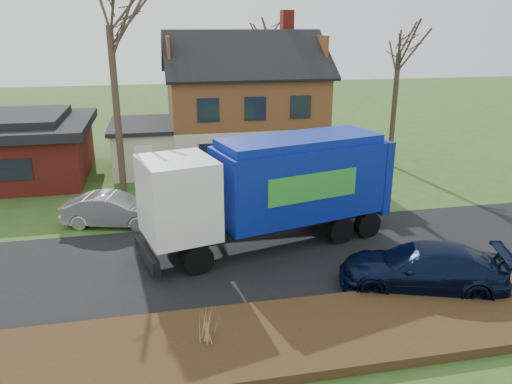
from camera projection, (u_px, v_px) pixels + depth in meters
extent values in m
plane|color=#2F4D19|center=(258.00, 258.00, 18.90)|extent=(120.00, 120.00, 0.00)
cube|color=black|center=(258.00, 258.00, 18.89)|extent=(80.00, 7.00, 0.02)
cube|color=black|center=(297.00, 336.00, 13.93)|extent=(80.00, 3.50, 0.30)
cube|color=beige|center=(243.00, 141.00, 31.84)|extent=(9.00, 7.50, 2.70)
cube|color=brown|center=(243.00, 98.00, 30.97)|extent=(9.00, 7.50, 2.80)
cube|color=maroon|center=(287.00, 24.00, 31.08)|extent=(0.70, 0.90, 1.60)
cube|color=beige|center=(144.00, 148.00, 30.21)|extent=(3.50, 5.50, 2.60)
cube|color=black|center=(143.00, 125.00, 29.75)|extent=(3.90, 5.90, 0.24)
cube|color=maroon|center=(3.00, 155.00, 28.21)|extent=(9.00, 7.50, 2.80)
cylinder|color=black|center=(198.00, 259.00, 17.58)|extent=(1.16, 0.63, 1.10)
cylinder|color=black|center=(179.00, 236.00, 19.48)|extent=(1.16, 0.63, 1.10)
cylinder|color=black|center=(340.00, 230.00, 20.08)|extent=(1.16, 0.63, 1.10)
cylinder|color=black|center=(311.00, 212.00, 21.97)|extent=(1.16, 0.63, 1.10)
cylinder|color=black|center=(367.00, 224.00, 20.65)|extent=(1.16, 0.63, 1.10)
cylinder|color=black|center=(337.00, 208.00, 22.54)|extent=(1.16, 0.63, 1.10)
cube|color=black|center=(276.00, 222.00, 19.95)|extent=(9.14, 3.47, 0.37)
cube|color=white|center=(178.00, 198.00, 17.78)|extent=(3.01, 3.17, 2.86)
cube|color=black|center=(146.00, 198.00, 17.25)|extent=(0.65, 2.28, 0.95)
cube|color=black|center=(147.00, 254.00, 17.88)|extent=(0.91, 2.63, 0.48)
cube|color=navy|center=(299.00, 180.00, 19.84)|extent=(7.12, 4.21, 2.86)
cube|color=navy|center=(300.00, 141.00, 19.34)|extent=(6.73, 3.82, 0.32)
cube|color=navy|center=(368.00, 172.00, 21.30)|extent=(1.02, 2.71, 3.07)
cube|color=green|center=(313.00, 187.00, 18.60)|extent=(3.71, 0.98, 1.06)
cube|color=green|center=(279.00, 169.00, 20.89)|extent=(3.71, 0.98, 1.06)
imported|color=#A1A5A9|center=(113.00, 210.00, 21.81)|extent=(4.57, 2.57, 1.43)
imported|color=black|center=(422.00, 268.00, 16.47)|extent=(5.80, 3.79, 1.56)
cylinder|color=#46342A|center=(117.00, 112.00, 25.14)|extent=(0.35, 0.35, 8.40)
cylinder|color=#3D2F24|center=(394.00, 111.00, 30.37)|extent=(0.31, 0.31, 6.83)
cylinder|color=#3B2C23|center=(267.00, 86.00, 39.26)|extent=(0.29, 0.29, 7.64)
cone|color=#A48C48|center=(209.00, 324.00, 13.35)|extent=(0.04, 0.04, 0.97)
cone|color=#A48C48|center=(203.00, 325.00, 13.32)|extent=(0.04, 0.04, 0.97)
cone|color=#A48C48|center=(214.00, 324.00, 13.38)|extent=(0.04, 0.04, 0.97)
cone|color=#A48C48|center=(208.00, 322.00, 13.46)|extent=(0.04, 0.04, 0.97)
cone|color=#A48C48|center=(209.00, 327.00, 13.23)|extent=(0.04, 0.04, 0.97)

